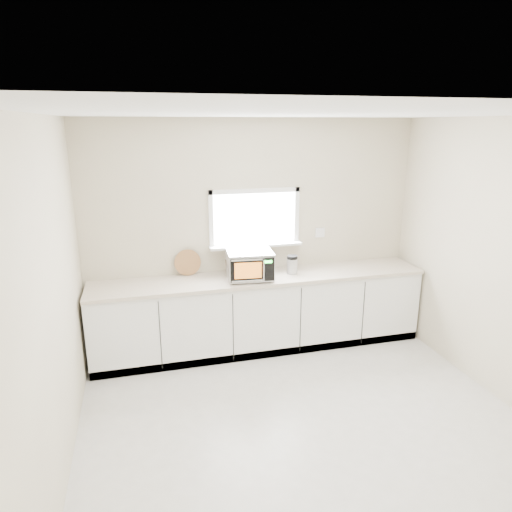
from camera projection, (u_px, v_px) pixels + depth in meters
name	position (u px, v px, depth m)	size (l,w,h in m)	color
ground	(311.00, 434.00, 4.01)	(4.00, 4.00, 0.00)	beige
back_wall	(254.00, 233.00, 5.49)	(4.00, 0.17, 2.70)	beige
cabinets	(261.00, 313.00, 5.47)	(3.92, 0.60, 0.88)	white
countertop	(261.00, 277.00, 5.33)	(3.92, 0.64, 0.04)	beige
microwave	(250.00, 265.00, 5.17)	(0.54, 0.46, 0.33)	black
knife_block	(232.00, 267.00, 5.26)	(0.13, 0.20, 0.27)	#412617
cutting_board	(188.00, 262.00, 5.32)	(0.31, 0.31, 0.02)	olive
coffee_grinder	(292.00, 264.00, 5.39)	(0.15, 0.15, 0.22)	#B6B8BE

